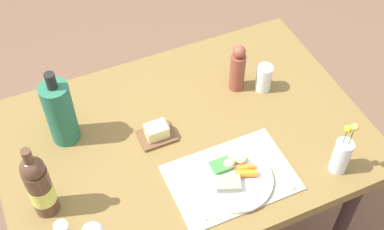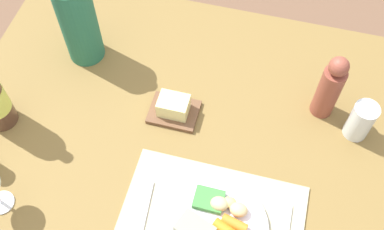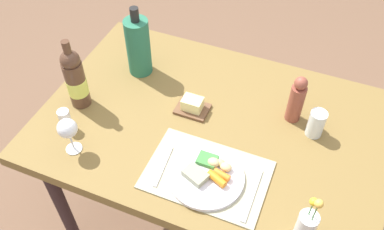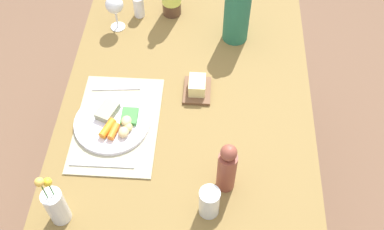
{
  "view_description": "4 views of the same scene",
  "coord_description": "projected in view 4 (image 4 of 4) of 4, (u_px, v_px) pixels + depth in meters",
  "views": [
    {
      "loc": [
        -0.45,
        -1.1,
        2.25
      ],
      "look_at": [
        0.04,
        0.01,
        0.85
      ],
      "focal_mm": 48.33,
      "sensor_mm": 36.0,
      "label": 1
    },
    {
      "loc": [
        0.12,
        -0.6,
        1.83
      ],
      "look_at": [
        -0.03,
        -0.0,
        0.84
      ],
      "focal_mm": 43.59,
      "sensor_mm": 36.0,
      "label": 2
    },
    {
      "loc": [
        0.34,
        -1.02,
        1.99
      ],
      "look_at": [
        -0.07,
        -0.04,
        0.82
      ],
      "focal_mm": 38.73,
      "sensor_mm": 36.0,
      "label": 3
    },
    {
      "loc": [
        0.99,
        0.08,
        2.05
      ],
      "look_at": [
        0.04,
        0.02,
        0.8
      ],
      "focal_mm": 42.42,
      "sensor_mm": 36.0,
      "label": 4
    }
  ],
  "objects": [
    {
      "name": "dinner_plate",
      "position": [
        113.0,
        122.0,
        1.58
      ],
      "size": [
        0.27,
        0.27,
        0.04
      ],
      "color": "silver",
      "rests_on": "placemat"
    },
    {
      "name": "pepper_mill",
      "position": [
        227.0,
        168.0,
        1.37
      ],
      "size": [
        0.06,
        0.06,
        0.21
      ],
      "color": "brown",
      "rests_on": "dining_table"
    },
    {
      "name": "butter_dish",
      "position": [
        197.0,
        87.0,
        1.66
      ],
      "size": [
        0.13,
        0.1,
        0.06
      ],
      "color": "brown",
      "rests_on": "dining_table"
    },
    {
      "name": "ground_plane",
      "position": [
        188.0,
        206.0,
        2.24
      ],
      "size": [
        8.0,
        8.0,
        0.0
      ],
      "primitive_type": "plane",
      "color": "brown"
    },
    {
      "name": "placemat",
      "position": [
        117.0,
        124.0,
        1.59
      ],
      "size": [
        0.43,
        0.29,
        0.01
      ],
      "primitive_type": "cube",
      "color": "#A8A485",
      "rests_on": "dining_table"
    },
    {
      "name": "knife",
      "position": [
        102.0,
        164.0,
        1.48
      ],
      "size": [
        0.02,
        0.22,
        0.0
      ],
      "primitive_type": "cube",
      "rotation": [
        0.0,
        0.0,
        0.01
      ],
      "color": "silver",
      "rests_on": "placemat"
    },
    {
      "name": "flower_vase",
      "position": [
        56.0,
        205.0,
        1.32
      ],
      "size": [
        0.06,
        0.06,
        0.24
      ],
      "color": "silver",
      "rests_on": "dining_table"
    },
    {
      "name": "salt_shaker",
      "position": [
        139.0,
        7.0,
        1.91
      ],
      "size": [
        0.05,
        0.05,
        0.09
      ],
      "primitive_type": "cylinder",
      "color": "white",
      "rests_on": "dining_table"
    },
    {
      "name": "dining_table",
      "position": [
        186.0,
        123.0,
        1.69
      ],
      "size": [
        1.34,
        0.91,
        0.77
      ],
      "color": "brown",
      "rests_on": "ground_plane"
    },
    {
      "name": "fork",
      "position": [
        116.0,
        88.0,
        1.68
      ],
      "size": [
        0.03,
        0.18,
        0.0
      ],
      "primitive_type": "cube",
      "rotation": [
        0.0,
        0.0,
        0.09
      ],
      "color": "silver",
      "rests_on": "placemat"
    },
    {
      "name": "cooler_bottle",
      "position": [
        237.0,
        12.0,
        1.75
      ],
      "size": [
        0.1,
        0.1,
        0.32
      ],
      "color": "#266A4D",
      "rests_on": "dining_table"
    },
    {
      "name": "water_tumbler",
      "position": [
        209.0,
        203.0,
        1.35
      ],
      "size": [
        0.06,
        0.06,
        0.11
      ],
      "color": "silver",
      "rests_on": "dining_table"
    },
    {
      "name": "wine_glass",
      "position": [
        114.0,
        6.0,
        1.81
      ],
      "size": [
        0.07,
        0.07,
        0.15
      ],
      "color": "white",
      "rests_on": "dining_table"
    }
  ]
}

